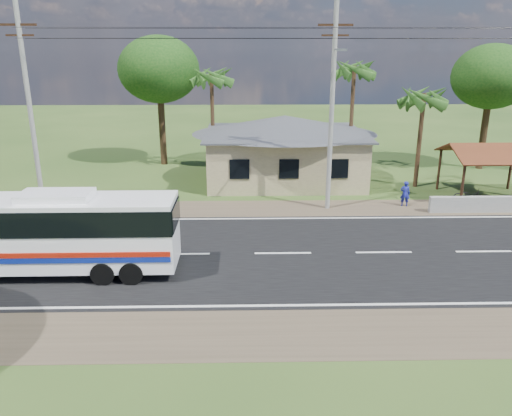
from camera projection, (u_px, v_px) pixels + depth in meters
The scene contains 14 objects.
ground at pixel (283, 254), 22.11m from camera, with size 120.00×120.00×0.00m, color #284518.
road at pixel (283, 253), 22.10m from camera, with size 120.00×16.00×0.03m.
house at pixel (284, 142), 33.68m from camera, with size 12.40×10.00×5.00m.
waiting_shed at pixel (491, 153), 29.62m from camera, with size 5.20×4.48×3.35m.
concrete_barrier at pixel (492, 204), 27.54m from camera, with size 7.00×0.30×0.90m, color #9E9E99.
utility_poles at pixel (326, 105), 26.56m from camera, with size 32.80×2.22×11.00m.
palm_near at pixel (424, 98), 31.01m from camera, with size 2.80×2.80×6.70m.
palm_mid at pixel (354, 71), 34.77m from camera, with size 2.80×2.80×8.20m.
palm_far at pixel (211, 78), 35.19m from camera, with size 2.80×2.80×7.70m.
tree_behind_house at pixel (159, 70), 36.88m from camera, with size 6.00×6.00×9.61m.
tree_behind_shed at pixel (492, 77), 35.60m from camera, with size 5.60×5.60×9.02m.
coach_bus at pixel (37, 228), 19.58m from camera, with size 11.01×2.44×3.41m.
motorcycle at pixel (469, 196), 29.03m from camera, with size 0.60×1.73×0.91m, color black.
person at pixel (405, 194), 28.51m from camera, with size 0.54×0.35×1.48m, color navy.
Camera 1 is at (-1.63, -20.38, 8.72)m, focal length 35.00 mm.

